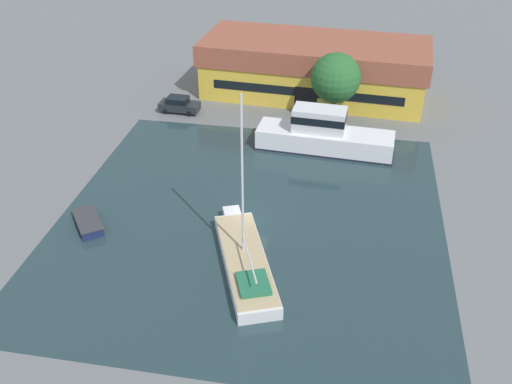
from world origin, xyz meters
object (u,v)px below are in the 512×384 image
object	(u,v)px
warehouse_building	(314,67)
small_dinghy	(88,222)
sailboat_moored	(245,260)
parked_car	(179,105)
motor_cruiser	(323,135)
quay_tree_near_building	(336,78)

from	to	relation	value
warehouse_building	small_dinghy	xyz separation A→B (m)	(-14.41, -28.70, -2.72)
sailboat_moored	small_dinghy	bearing A→B (deg)	147.20
sailboat_moored	small_dinghy	xyz separation A→B (m)	(-12.61, 2.61, -0.22)
parked_car	motor_cruiser	xyz separation A→B (m)	(15.63, -5.84, 0.67)
motor_cruiser	small_dinghy	distance (m)	22.60
quay_tree_near_building	small_dinghy	bearing A→B (deg)	-127.79
small_dinghy	parked_car	bearing A→B (deg)	51.37
sailboat_moored	motor_cruiser	bearing A→B (deg)	56.60
sailboat_moored	parked_car	bearing A→B (deg)	95.08
parked_car	sailboat_moored	distance (m)	26.54
warehouse_building	sailboat_moored	size ratio (longest dim) A/B	2.02
parked_car	small_dinghy	size ratio (longest dim) A/B	1.08
quay_tree_near_building	motor_cruiser	size ratio (longest dim) A/B	0.55
warehouse_building	motor_cruiser	size ratio (longest dim) A/B	1.96
warehouse_building	quay_tree_near_building	world-z (taller)	quay_tree_near_building
quay_tree_near_building	sailboat_moored	xyz separation A→B (m)	(-4.46, -24.62, -4.00)
warehouse_building	parked_car	xyz separation A→B (m)	(-13.53, -7.49, -2.25)
parked_car	small_dinghy	world-z (taller)	parked_car
warehouse_building	quay_tree_near_building	size ratio (longest dim) A/B	3.57
quay_tree_near_building	small_dinghy	xyz separation A→B (m)	(-17.06, -22.01, -4.22)
small_dinghy	sailboat_moored	bearing A→B (deg)	-47.91
motor_cruiser	sailboat_moored	bearing A→B (deg)	171.80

